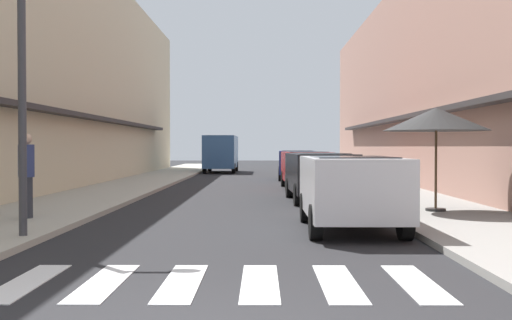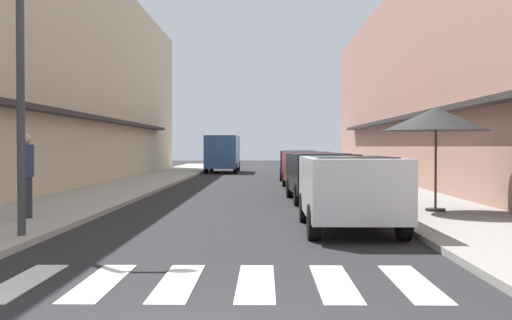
# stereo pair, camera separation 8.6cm
# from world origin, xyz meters

# --- Properties ---
(ground_plane) EXTENTS (104.00, 104.00, 0.00)m
(ground_plane) POSITION_xyz_m (0.00, 18.91, 0.00)
(ground_plane) COLOR #232326
(sidewalk_left) EXTENTS (3.08, 66.18, 0.12)m
(sidewalk_left) POSITION_xyz_m (-4.84, 18.91, 0.06)
(sidewalk_left) COLOR #ADA899
(sidewalk_left) RESTS_ON ground_plane
(sidewalk_right) EXTENTS (3.08, 66.18, 0.12)m
(sidewalk_right) POSITION_xyz_m (4.84, 18.91, 0.06)
(sidewalk_right) COLOR gray
(sidewalk_right) RESTS_ON ground_plane
(building_row_left) EXTENTS (5.50, 44.55, 9.61)m
(building_row_left) POSITION_xyz_m (-8.88, 20.27, 4.80)
(building_row_left) COLOR beige
(building_row_left) RESTS_ON ground_plane
(building_row_right) EXTENTS (5.50, 44.55, 8.83)m
(building_row_right) POSITION_xyz_m (8.88, 20.27, 4.41)
(building_row_right) COLOR #A87A6B
(building_row_right) RESTS_ON ground_plane
(crosswalk) EXTENTS (5.20, 2.20, 0.01)m
(crosswalk) POSITION_xyz_m (-0.00, 2.53, 0.01)
(crosswalk) COLOR silver
(crosswalk) RESTS_ON ground_plane
(parked_car_near) EXTENTS (1.82, 4.10, 1.47)m
(parked_car_near) POSITION_xyz_m (2.25, 7.41, 0.92)
(parked_car_near) COLOR silver
(parked_car_near) RESTS_ON ground_plane
(parked_car_mid) EXTENTS (1.94, 4.49, 1.47)m
(parked_car_mid) POSITION_xyz_m (2.25, 14.04, 0.92)
(parked_car_mid) COLOR black
(parked_car_mid) RESTS_ON ground_plane
(parked_car_far) EXTENTS (1.89, 4.24, 1.47)m
(parked_car_far) POSITION_xyz_m (2.25, 19.86, 0.92)
(parked_car_far) COLOR maroon
(parked_car_far) RESTS_ON ground_plane
(parked_car_distant) EXTENTS (1.91, 4.14, 1.47)m
(parked_car_distant) POSITION_xyz_m (2.25, 26.66, 0.92)
(parked_car_distant) COLOR navy
(parked_car_distant) RESTS_ON ground_plane
(delivery_van) EXTENTS (2.04, 5.42, 2.37)m
(delivery_van) POSITION_xyz_m (-2.10, 35.67, 1.41)
(delivery_van) COLOR #33598C
(delivery_van) RESTS_ON ground_plane
(street_lamp) EXTENTS (1.19, 0.28, 4.80)m
(street_lamp) POSITION_xyz_m (-3.44, 5.79, 3.09)
(street_lamp) COLOR #38383D
(street_lamp) RESTS_ON sidewalk_left
(cafe_umbrella) EXTENTS (2.53, 2.53, 2.47)m
(cafe_umbrella) POSITION_xyz_m (4.68, 10.08, 2.31)
(cafe_umbrella) COLOR #262626
(cafe_umbrella) RESTS_ON sidewalk_right
(pedestrian_walking_near) EXTENTS (0.34, 0.34, 1.83)m
(pedestrian_walking_near) POSITION_xyz_m (-4.58, 8.48, 1.09)
(pedestrian_walking_near) COLOR #282B33
(pedestrian_walking_near) RESTS_ON sidewalk_left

